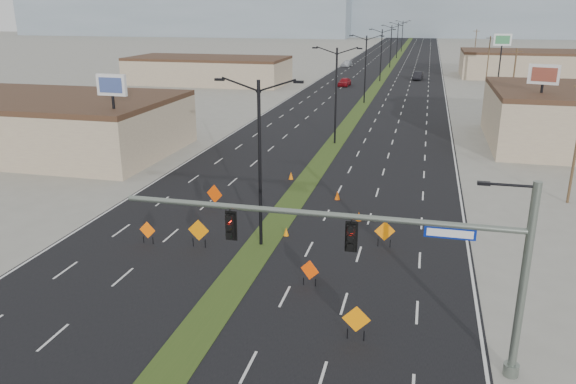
% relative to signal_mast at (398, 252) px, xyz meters
% --- Properties ---
extents(ground, '(600.00, 600.00, 0.00)m').
position_rel_signal_mast_xyz_m(ground, '(-8.56, -2.00, -4.79)').
color(ground, gray).
rests_on(ground, ground).
extents(road_surface, '(25.00, 400.00, 0.02)m').
position_rel_signal_mast_xyz_m(road_surface, '(-8.56, 98.00, -4.79)').
color(road_surface, black).
rests_on(road_surface, ground).
extents(median_strip, '(2.00, 400.00, 0.04)m').
position_rel_signal_mast_xyz_m(median_strip, '(-8.56, 98.00, -4.79)').
color(median_strip, '#314A1A').
rests_on(median_strip, ground).
extents(building_sw_far, '(30.00, 14.00, 4.50)m').
position_rel_signal_mast_xyz_m(building_sw_far, '(-40.56, 83.00, -2.54)').
color(building_sw_far, tan).
rests_on(building_sw_far, ground).
extents(building_se_far, '(44.00, 16.00, 5.00)m').
position_rel_signal_mast_xyz_m(building_se_far, '(29.44, 108.00, -2.29)').
color(building_se_far, tan).
rests_on(building_se_far, ground).
extents(mesa_west, '(180.00, 50.00, 22.00)m').
position_rel_signal_mast_xyz_m(mesa_west, '(-128.56, 278.00, 6.21)').
color(mesa_west, gray).
rests_on(mesa_west, ground).
extents(mesa_center, '(220.00, 50.00, 28.00)m').
position_rel_signal_mast_xyz_m(mesa_center, '(31.44, 298.00, 9.21)').
color(mesa_center, gray).
rests_on(mesa_center, ground).
extents(mesa_backdrop, '(140.00, 50.00, 32.00)m').
position_rel_signal_mast_xyz_m(mesa_backdrop, '(-38.56, 318.00, 11.21)').
color(mesa_backdrop, gray).
rests_on(mesa_backdrop, ground).
extents(signal_mast, '(16.30, 0.60, 8.00)m').
position_rel_signal_mast_xyz_m(signal_mast, '(0.00, 0.00, 0.00)').
color(signal_mast, slate).
rests_on(signal_mast, ground).
extents(streetlight_0, '(5.15, 0.24, 10.02)m').
position_rel_signal_mast_xyz_m(streetlight_0, '(-8.56, 10.00, 0.63)').
color(streetlight_0, black).
rests_on(streetlight_0, ground).
extents(streetlight_1, '(5.15, 0.24, 10.02)m').
position_rel_signal_mast_xyz_m(streetlight_1, '(-8.56, 38.00, 0.63)').
color(streetlight_1, black).
rests_on(streetlight_1, ground).
extents(streetlight_2, '(5.15, 0.24, 10.02)m').
position_rel_signal_mast_xyz_m(streetlight_2, '(-8.56, 66.00, 0.63)').
color(streetlight_2, black).
rests_on(streetlight_2, ground).
extents(streetlight_3, '(5.15, 0.24, 10.02)m').
position_rel_signal_mast_xyz_m(streetlight_3, '(-8.56, 94.00, 0.63)').
color(streetlight_3, black).
rests_on(streetlight_3, ground).
extents(streetlight_4, '(5.15, 0.24, 10.02)m').
position_rel_signal_mast_xyz_m(streetlight_4, '(-8.56, 122.00, 0.63)').
color(streetlight_4, black).
rests_on(streetlight_4, ground).
extents(streetlight_5, '(5.15, 0.24, 10.02)m').
position_rel_signal_mast_xyz_m(streetlight_5, '(-8.56, 150.00, 0.63)').
color(streetlight_5, black).
rests_on(streetlight_5, ground).
extents(streetlight_6, '(5.15, 0.24, 10.02)m').
position_rel_signal_mast_xyz_m(streetlight_6, '(-8.56, 178.00, 0.63)').
color(streetlight_6, black).
rests_on(streetlight_6, ground).
extents(utility_pole_1, '(1.60, 0.20, 9.00)m').
position_rel_signal_mast_xyz_m(utility_pole_1, '(11.44, 58.00, -0.12)').
color(utility_pole_1, '#4C3823').
rests_on(utility_pole_1, ground).
extents(utility_pole_2, '(1.60, 0.20, 9.00)m').
position_rel_signal_mast_xyz_m(utility_pole_2, '(11.44, 93.00, -0.12)').
color(utility_pole_2, '#4C3823').
rests_on(utility_pole_2, ground).
extents(utility_pole_3, '(1.60, 0.20, 9.00)m').
position_rel_signal_mast_xyz_m(utility_pole_3, '(11.44, 128.00, -0.12)').
color(utility_pole_3, '#4C3823').
rests_on(utility_pole_3, ground).
extents(car_left, '(2.22, 4.68, 1.54)m').
position_rel_signal_mast_xyz_m(car_left, '(-14.35, 84.92, -4.02)').
color(car_left, maroon).
rests_on(car_left, ground).
extents(car_mid, '(2.14, 4.91, 1.57)m').
position_rel_signal_mast_xyz_m(car_mid, '(-1.25, 98.17, -4.01)').
color(car_mid, black).
rests_on(car_mid, ground).
extents(car_far, '(2.60, 5.08, 1.41)m').
position_rel_signal_mast_xyz_m(car_far, '(-19.26, 122.58, -4.09)').
color(car_far, silver).
rests_on(car_far, ground).
extents(construction_sign_0, '(1.07, 0.12, 1.43)m').
position_rel_signal_mast_xyz_m(construction_sign_0, '(-15.36, 8.54, -3.96)').
color(construction_sign_0, '#FF5F05').
rests_on(construction_sign_0, ground).
extents(construction_sign_1, '(1.34, 0.05, 1.79)m').
position_rel_signal_mast_xyz_m(construction_sign_1, '(-12.09, 8.74, -3.73)').
color(construction_sign_1, orange).
rests_on(construction_sign_1, ground).
extents(construction_sign_2, '(1.32, 0.44, 1.82)m').
position_rel_signal_mast_xyz_m(construction_sign_2, '(-13.62, 15.45, -3.71)').
color(construction_sign_2, '#DB4104').
rests_on(construction_sign_2, ground).
extents(construction_sign_3, '(1.24, 0.11, 1.66)m').
position_rel_signal_mast_xyz_m(construction_sign_3, '(-1.61, 1.00, -3.82)').
color(construction_sign_3, orange).
rests_on(construction_sign_3, ground).
extents(construction_sign_4, '(1.04, 0.42, 1.45)m').
position_rel_signal_mast_xyz_m(construction_sign_4, '(-4.59, 5.46, -3.94)').
color(construction_sign_4, '#FE4605').
rests_on(construction_sign_4, ground).
extents(construction_sign_5, '(1.22, 0.33, 1.66)m').
position_rel_signal_mast_xyz_m(construction_sign_5, '(-1.21, 11.46, -3.81)').
color(construction_sign_5, orange).
rests_on(construction_sign_5, ground).
extents(cone_0, '(0.35, 0.35, 0.58)m').
position_rel_signal_mast_xyz_m(cone_0, '(-7.40, 11.74, -4.50)').
color(cone_0, orange).
rests_on(cone_0, ground).
extents(cone_1, '(0.44, 0.44, 0.65)m').
position_rel_signal_mast_xyz_m(cone_1, '(-3.24, 15.54, -4.47)').
color(cone_1, '#F36405').
rests_on(cone_1, ground).
extents(cone_2, '(0.45, 0.45, 0.68)m').
position_rel_signal_mast_xyz_m(cone_2, '(-5.35, 19.59, -4.45)').
color(cone_2, '#F15805').
rests_on(cone_2, ground).
extents(cone_3, '(0.52, 0.52, 0.66)m').
position_rel_signal_mast_xyz_m(cone_3, '(-10.01, 23.91, -4.46)').
color(cone_3, orange).
rests_on(cone_3, ground).
extents(pole_sign_west, '(2.78, 0.53, 8.47)m').
position_rel_signal_mast_xyz_m(pole_sign_west, '(-25.71, 23.23, 2.05)').
color(pole_sign_west, black).
rests_on(pole_sign_west, ground).
extents(pole_sign_east_near, '(2.81, 1.19, 8.71)m').
position_rel_signal_mast_xyz_m(pole_sign_east_near, '(11.48, 38.69, 2.27)').
color(pole_sign_east_near, black).
rests_on(pole_sign_east_near, ground).
extents(pole_sign_east_far, '(3.12, 0.69, 9.52)m').
position_rel_signal_mast_xyz_m(pole_sign_east_far, '(13.24, 89.90, 2.98)').
color(pole_sign_east_far, black).
rests_on(pole_sign_east_far, ground).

